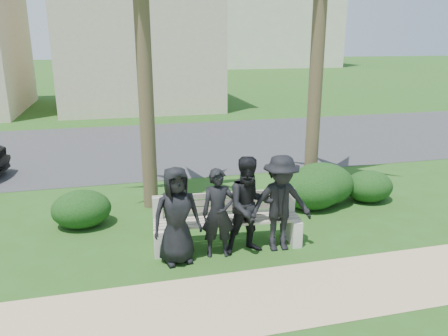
{
  "coord_description": "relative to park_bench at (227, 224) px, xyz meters",
  "views": [
    {
      "loc": [
        -2.48,
        -6.98,
        3.58
      ],
      "look_at": [
        -0.46,
        1.0,
        1.14
      ],
      "focal_mm": 35.0,
      "sensor_mm": 36.0,
      "label": 1
    }
  ],
  "objects": [
    {
      "name": "ground",
      "position": [
        0.67,
        0.03,
        -0.41
      ],
      "size": [
        160.0,
        160.0,
        0.0
      ],
      "primitive_type": "plane",
      "color": "#264C15",
      "rests_on": "ground"
    },
    {
      "name": "hedge_e",
      "position": [
        2.59,
        1.53,
        0.07
      ],
      "size": [
        1.48,
        1.22,
        0.96
      ],
      "primitive_type": "ellipsoid",
      "color": "black",
      "rests_on": "ground"
    },
    {
      "name": "man_b",
      "position": [
        -0.23,
        -0.33,
        0.36
      ],
      "size": [
        0.6,
        0.44,
        1.54
      ],
      "primitive_type": "imported",
      "rotation": [
        0.0,
        0.0,
        -0.12
      ],
      "color": "black",
      "rests_on": "ground"
    },
    {
      "name": "man_d",
      "position": [
        0.86,
        -0.36,
        0.45
      ],
      "size": [
        1.15,
        0.71,
        1.72
      ],
      "primitive_type": "imported",
      "rotation": [
        0.0,
        0.0,
        -0.06
      ],
      "color": "black",
      "rests_on": "ground"
    },
    {
      "name": "park_bench",
      "position": [
        0.0,
        0.0,
        0.0
      ],
      "size": [
        2.65,
        0.82,
        0.91
      ],
      "rotation": [
        0.0,
        0.0,
        -0.09
      ],
      "color": "gray",
      "rests_on": "ground"
    },
    {
      "name": "man_c",
      "position": [
        0.31,
        -0.34,
        0.45
      ],
      "size": [
        0.86,
        0.69,
        1.72
      ],
      "primitive_type": "imported",
      "rotation": [
        0.0,
        0.0,
        0.04
      ],
      "color": "black",
      "rests_on": "ground"
    },
    {
      "name": "hedge_f",
      "position": [
        3.73,
        1.42,
        -0.05
      ],
      "size": [
        1.11,
        0.92,
        0.72
      ],
      "primitive_type": "ellipsoid",
      "color": "black",
      "rests_on": "ground"
    },
    {
      "name": "asphalt_street",
      "position": [
        0.67,
        8.03,
        -0.41
      ],
      "size": [
        160.0,
        8.0,
        0.01
      ],
      "primitive_type": "cube",
      "color": "#2D2D30",
      "rests_on": "ground"
    },
    {
      "name": "footpath",
      "position": [
        0.67,
        -1.77,
        -0.41
      ],
      "size": [
        30.0,
        1.6,
        0.01
      ],
      "primitive_type": "cube",
      "color": "tan",
      "rests_on": "ground"
    },
    {
      "name": "hedge_d",
      "position": [
        2.27,
        1.34,
        0.03
      ],
      "size": [
        1.37,
        1.13,
        0.89
      ],
      "primitive_type": "ellipsoid",
      "color": "black",
      "rests_on": "ground"
    },
    {
      "name": "hedge_a",
      "position": [
        -2.58,
        1.54,
        -0.04
      ],
      "size": [
        1.15,
        0.95,
        0.75
      ],
      "primitive_type": "ellipsoid",
      "color": "black",
      "rests_on": "ground"
    },
    {
      "name": "man_a",
      "position": [
        -0.94,
        -0.38,
        0.41
      ],
      "size": [
        0.87,
        0.64,
        1.65
      ],
      "primitive_type": "imported",
      "rotation": [
        0.0,
        0.0,
        0.15
      ],
      "color": "black",
      "rests_on": "ground"
    },
    {
      "name": "hedge_c",
      "position": [
        0.19,
        1.28,
        -0.08
      ],
      "size": [
        1.01,
        0.84,
        0.66
      ],
      "primitive_type": "ellipsoid",
      "color": "black",
      "rests_on": "ground"
    },
    {
      "name": "stucco_bldg_right",
      "position": [
        -0.33,
        18.03,
        3.25
      ],
      "size": [
        8.4,
        8.4,
        7.3
      ],
      "color": "#C1B191",
      "rests_on": "ground"
    }
  ]
}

